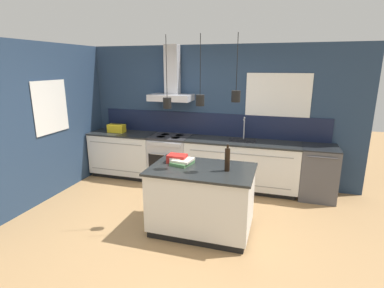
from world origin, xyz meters
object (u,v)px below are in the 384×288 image
Objects in this scene: oven_range at (171,159)px; bottle_on_island at (227,159)px; dishwasher at (318,172)px; book_stack at (183,162)px; red_supply_box at (177,159)px; yellow_toolbox at (117,128)px.

bottle_on_island reaches higher than oven_range.
book_stack reaches higher than dishwasher.
oven_range is 2.72× the size of book_stack.
oven_range is at bearing 131.01° from bottle_on_island.
red_supply_box is at bearing -143.63° from dishwasher.
red_supply_box is (-0.73, 0.14, -0.10)m from bottle_on_island.
oven_range is 2.70m from dishwasher.
book_stack is (0.77, -1.53, 0.49)m from oven_range.
book_stack is at bearing -141.35° from dishwasher.
yellow_toolbox is at bearing 147.71° from bottle_on_island.
oven_range is 2.23m from bottle_on_island.
bottle_on_island is at bearing -8.02° from book_stack.
yellow_toolbox is at bearing 180.00° from dishwasher.
red_supply_box reaches higher than oven_range.
yellow_toolbox is (-3.86, 0.00, 0.54)m from dishwasher.
dishwasher is 3.89m from yellow_toolbox.
bottle_on_island is at bearing -128.33° from dishwasher.
oven_range is 3.52× the size of red_supply_box.
book_stack is at bearing -38.42° from yellow_toolbox.
bottle_on_island reaches higher than yellow_toolbox.
bottle_on_island reaches higher than book_stack.
dishwasher is at bearing 0.09° from oven_range.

